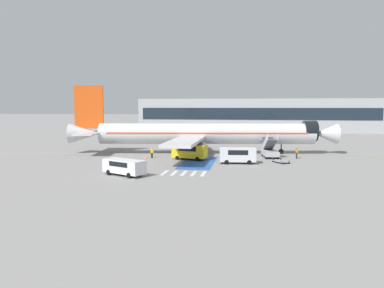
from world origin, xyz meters
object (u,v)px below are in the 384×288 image
fuel_tanker (185,134)px  boarding_stairs_forward (270,151)px  baggage_cart (281,161)px  airliner (202,134)px  traffic_cone_0 (146,157)px  ground_crew_0 (152,152)px  terminal_building (257,115)px  service_van_0 (238,154)px  service_van_2 (190,151)px  service_van_1 (124,166)px  ground_crew_1 (297,152)px

fuel_tanker → boarding_stairs_forward: bearing=26.9°
baggage_cart → boarding_stairs_forward: bearing=72.8°
airliner → baggage_cart: 15.53m
traffic_cone_0 → ground_crew_0: bearing=16.5°
fuel_tanker → terminal_building: terminal_building is taller
service_van_0 → baggage_cart: bearing=98.7°
service_van_2 → service_van_1: bearing=-8.4°
service_van_2 → baggage_cart: bearing=97.8°
fuel_tanker → ground_crew_0: size_ratio=6.31×
ground_crew_0 → ground_crew_1: (22.39, 2.90, 0.07)m
service_van_2 → baggage_cart: size_ratio=1.84×
service_van_1 → ground_crew_0: service_van_1 is taller
service_van_0 → service_van_1: (-12.88, -11.31, -0.18)m
ground_crew_0 → traffic_cone_0: bearing=170.3°
ground_crew_0 → airliner: bearing=16.9°
baggage_cart → traffic_cone_0: 20.57m
service_van_2 → terminal_building: (11.36, 67.78, 3.86)m
fuel_tanker → service_van_1: (0.06, -43.02, -0.55)m
boarding_stairs_forward → traffic_cone_0: 19.66m
ground_crew_0 → ground_crew_1: bearing=-18.9°
service_van_1 → terminal_building: terminal_building is taller
airliner → boarding_stairs_forward: 11.86m
airliner → service_van_0: bearing=24.2°
boarding_stairs_forward → baggage_cart: 5.94m
ground_crew_0 → ground_crew_1: ground_crew_1 is taller
boarding_stairs_forward → airliner: bearing=158.2°
service_van_1 → ground_crew_1: service_van_1 is taller
fuel_tanker → baggage_cart: size_ratio=3.56×
service_van_0 → ground_crew_1: size_ratio=2.91×
service_van_0 → airliner: bearing=-154.0°
airliner → service_van_0: airliner is taller
service_van_1 → baggage_cart: 23.04m
airliner → baggage_cart: size_ratio=15.22×
ground_crew_1 → traffic_cone_0: bearing=79.4°
baggage_cart → ground_crew_0: size_ratio=1.77×
service_van_2 → fuel_tanker: bearing=-156.1°
ground_crew_1 → fuel_tanker: bearing=22.5°
terminal_building → ground_crew_1: bearing=-85.6°
airliner → service_van_2: airliner is taller
service_van_0 → traffic_cone_0: service_van_0 is taller
fuel_tanker → traffic_cone_0: bearing=-12.1°
baggage_cart → terminal_building: terminal_building is taller
service_van_1 → terminal_building: bearing=15.6°
airliner → service_van_2: bearing=-15.4°
ground_crew_1 → traffic_cone_0: size_ratio=3.82×
airliner → traffic_cone_0: airliner is taller
boarding_stairs_forward → terminal_building: (-0.89, 63.26, 4.26)m
fuel_tanker → ground_crew_0: bearing=-10.4°
airliner → boarding_stairs_forward: (11.24, -2.85, -2.46)m
terminal_building → boarding_stairs_forward: bearing=-89.2°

